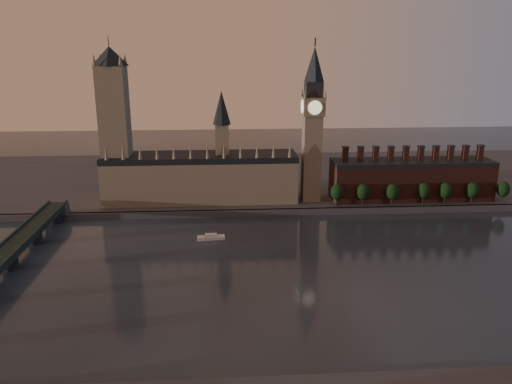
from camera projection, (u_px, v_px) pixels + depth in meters
ground at (328, 275)px, 239.36m from camera, size 900.00×900.00×0.00m
north_bank at (284, 178)px, 409.48m from camera, size 900.00×182.00×4.00m
palace_of_westminster at (202, 175)px, 339.52m from camera, size 130.00×30.30×74.00m
victoria_tower at (115, 121)px, 325.75m from camera, size 24.00×24.00×108.00m
big_ben at (313, 123)px, 329.63m from camera, size 15.00×15.00×107.00m
chimney_block at (411, 179)px, 344.80m from camera, size 110.00×25.00×37.00m
embankment_tree_0 at (337, 192)px, 328.64m from camera, size 8.60×8.60×14.88m
embankment_tree_1 at (363, 192)px, 328.88m from camera, size 8.60×8.60×14.88m
embankment_tree_2 at (392, 192)px, 329.35m from camera, size 8.60×8.60×14.88m
embankment_tree_3 at (424, 191)px, 331.89m from camera, size 8.60×8.60×14.88m
embankment_tree_4 at (445, 191)px, 331.99m from camera, size 8.60×8.60×14.88m
embankment_tree_5 at (472, 190)px, 333.07m from camera, size 8.60×8.60×14.88m
embankment_tree_6 at (503, 189)px, 335.03m from camera, size 8.60×8.60×14.88m
river_boat at (211, 237)px, 283.82m from camera, size 15.95×5.43×3.14m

